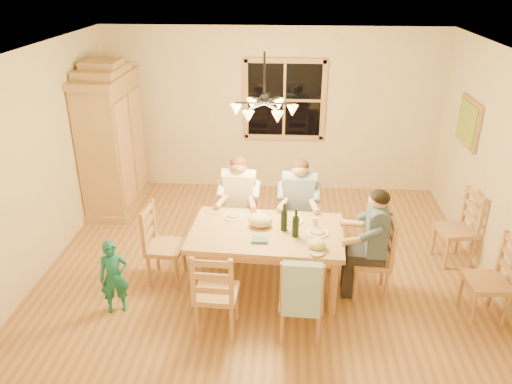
# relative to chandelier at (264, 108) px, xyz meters

# --- Properties ---
(floor) EXTENTS (5.50, 5.50, 0.00)m
(floor) POSITION_rel_chandelier_xyz_m (0.00, 0.00, -2.08)
(floor) COLOR #986337
(floor) RESTS_ON ground
(ceiling) EXTENTS (5.50, 5.00, 0.02)m
(ceiling) POSITION_rel_chandelier_xyz_m (0.00, 0.00, 0.62)
(ceiling) COLOR white
(ceiling) RESTS_ON wall_back
(wall_back) EXTENTS (5.50, 0.02, 2.70)m
(wall_back) POSITION_rel_chandelier_xyz_m (0.00, 2.50, -0.73)
(wall_back) COLOR beige
(wall_back) RESTS_ON floor
(wall_left) EXTENTS (0.02, 5.00, 2.70)m
(wall_left) POSITION_rel_chandelier_xyz_m (-2.75, 0.00, -0.73)
(wall_left) COLOR beige
(wall_left) RESTS_ON floor
(wall_right) EXTENTS (0.02, 5.00, 2.70)m
(wall_right) POSITION_rel_chandelier_xyz_m (2.75, 0.00, -0.73)
(wall_right) COLOR beige
(wall_right) RESTS_ON floor
(window) EXTENTS (1.30, 0.06, 1.30)m
(window) POSITION_rel_chandelier_xyz_m (0.20, 2.47, -0.53)
(window) COLOR black
(window) RESTS_ON wall_back
(painting) EXTENTS (0.06, 0.78, 0.64)m
(painting) POSITION_rel_chandelier_xyz_m (2.71, 1.20, -0.48)
(painting) COLOR olive
(painting) RESTS_ON wall_right
(chandelier) EXTENTS (0.77, 0.68, 0.71)m
(chandelier) POSITION_rel_chandelier_xyz_m (0.00, 0.00, 0.00)
(chandelier) COLOR black
(chandelier) RESTS_ON ceiling
(armoire) EXTENTS (0.66, 1.40, 2.30)m
(armoire) POSITION_rel_chandelier_xyz_m (-2.42, 1.60, -1.02)
(armoire) COLOR olive
(armoire) RESTS_ON floor
(dining_table) EXTENTS (1.80, 1.15, 0.76)m
(dining_table) POSITION_rel_chandelier_xyz_m (0.06, -0.48, -1.42)
(dining_table) COLOR tan
(dining_table) RESTS_ON floor
(chair_far_left) EXTENTS (0.46, 0.44, 0.99)m
(chair_far_left) POSITION_rel_chandelier_xyz_m (-0.34, 0.37, -1.77)
(chair_far_left) COLOR #B27E4E
(chair_far_left) RESTS_ON floor
(chair_far_right) EXTENTS (0.46, 0.44, 0.99)m
(chair_far_right) POSITION_rel_chandelier_xyz_m (0.44, 0.33, -1.77)
(chair_far_right) COLOR #B27E4E
(chair_far_right) RESTS_ON floor
(chair_near_left) EXTENTS (0.46, 0.44, 0.99)m
(chair_near_left) POSITION_rel_chandelier_xyz_m (-0.41, -1.29, -1.77)
(chair_near_left) COLOR #B27E4E
(chair_near_left) RESTS_ON floor
(chair_near_right) EXTENTS (0.46, 0.44, 0.99)m
(chair_near_right) POSITION_rel_chandelier_xyz_m (0.46, -1.33, -1.77)
(chair_near_right) COLOR #B27E4E
(chair_near_right) RESTS_ON floor
(chair_end_left) EXTENTS (0.44, 0.46, 0.99)m
(chair_end_left) POSITION_rel_chandelier_xyz_m (-1.16, -0.43, -1.77)
(chair_end_left) COLOR #B27E4E
(chair_end_left) RESTS_ON floor
(chair_end_right) EXTENTS (0.44, 0.46, 0.99)m
(chair_end_right) POSITION_rel_chandelier_xyz_m (1.28, -0.54, -1.77)
(chair_end_right) COLOR #B27E4E
(chair_end_right) RESTS_ON floor
(adult_woman) EXTENTS (0.41, 0.44, 0.87)m
(adult_woman) POSITION_rel_chandelier_xyz_m (-0.34, 0.37, -1.24)
(adult_woman) COLOR beige
(adult_woman) RESTS_ON floor
(adult_plaid_man) EXTENTS (0.41, 0.44, 0.87)m
(adult_plaid_man) POSITION_rel_chandelier_xyz_m (0.44, 0.33, -1.24)
(adult_plaid_man) COLOR navy
(adult_plaid_man) RESTS_ON floor
(adult_slate_man) EXTENTS (0.44, 0.41, 0.87)m
(adult_slate_man) POSITION_rel_chandelier_xyz_m (1.28, -0.54, -1.24)
(adult_slate_man) COLOR #44566D
(adult_slate_man) RESTS_ON floor
(towel) EXTENTS (0.38, 0.12, 0.58)m
(towel) POSITION_rel_chandelier_xyz_m (0.45, -1.52, -1.38)
(towel) COLOR #92B5C6
(towel) RESTS_ON chair_near_right
(wine_bottle_a) EXTENTS (0.08, 0.08, 0.33)m
(wine_bottle_a) POSITION_rel_chandelier_xyz_m (0.26, -0.45, -1.15)
(wine_bottle_a) COLOR black
(wine_bottle_a) RESTS_ON dining_table
(wine_bottle_b) EXTENTS (0.08, 0.08, 0.33)m
(wine_bottle_b) POSITION_rel_chandelier_xyz_m (0.39, -0.59, -1.15)
(wine_bottle_b) COLOR black
(wine_bottle_b) RESTS_ON dining_table
(plate_woman) EXTENTS (0.26, 0.26, 0.02)m
(plate_woman) POSITION_rel_chandelier_xyz_m (-0.35, -0.16, -1.31)
(plate_woman) COLOR white
(plate_woman) RESTS_ON dining_table
(plate_plaid) EXTENTS (0.26, 0.26, 0.02)m
(plate_plaid) POSITION_rel_chandelier_xyz_m (0.36, -0.22, -1.31)
(plate_plaid) COLOR white
(plate_plaid) RESTS_ON dining_table
(plate_slate) EXTENTS (0.26, 0.26, 0.02)m
(plate_slate) POSITION_rel_chandelier_xyz_m (0.64, -0.50, -1.31)
(plate_slate) COLOR white
(plate_slate) RESTS_ON dining_table
(wine_glass_a) EXTENTS (0.06, 0.06, 0.14)m
(wine_glass_a) POSITION_rel_chandelier_xyz_m (-0.05, -0.27, -1.25)
(wine_glass_a) COLOR silver
(wine_glass_a) RESTS_ON dining_table
(wine_glass_b) EXTENTS (0.06, 0.06, 0.14)m
(wine_glass_b) POSITION_rel_chandelier_xyz_m (0.62, -0.39, -1.25)
(wine_glass_b) COLOR silver
(wine_glass_b) RESTS_ON dining_table
(cap) EXTENTS (0.20, 0.20, 0.11)m
(cap) POSITION_rel_chandelier_xyz_m (0.62, -0.84, -1.26)
(cap) COLOR #C2B781
(cap) RESTS_ON dining_table
(napkin) EXTENTS (0.19, 0.15, 0.03)m
(napkin) POSITION_rel_chandelier_xyz_m (-0.00, -0.72, -1.30)
(napkin) COLOR slate
(napkin) RESTS_ON dining_table
(cloth_bundle) EXTENTS (0.28, 0.22, 0.15)m
(cloth_bundle) POSITION_rel_chandelier_xyz_m (-0.01, -0.38, -1.24)
(cloth_bundle) COLOR #C9B891
(cloth_bundle) RESTS_ON dining_table
(child) EXTENTS (0.37, 0.31, 0.87)m
(child) POSITION_rel_chandelier_xyz_m (-1.58, -1.06, -1.64)
(child) COLOR #186C66
(child) RESTS_ON floor
(chair_spare_front) EXTENTS (0.45, 0.46, 0.99)m
(chair_spare_front) POSITION_rel_chandelier_xyz_m (2.45, -0.90, -1.77)
(chair_spare_front) COLOR #B27E4E
(chair_spare_front) RESTS_ON floor
(chair_spare_back) EXTENTS (0.50, 0.52, 0.99)m
(chair_spare_back) POSITION_rel_chandelier_xyz_m (2.45, 0.24, -1.77)
(chair_spare_back) COLOR #B27E4E
(chair_spare_back) RESTS_ON floor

